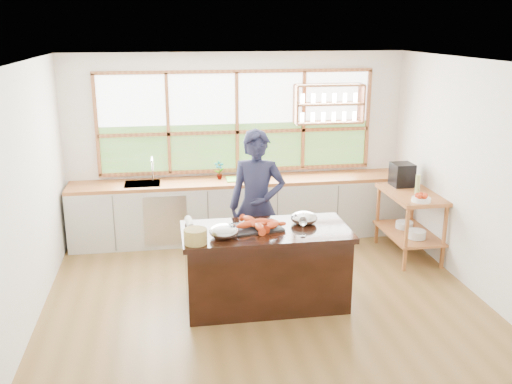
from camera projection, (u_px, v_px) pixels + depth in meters
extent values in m
plane|color=brown|center=(262.00, 295.00, 6.72)|extent=(5.00, 5.00, 0.00)
cube|color=white|center=(237.00, 145.00, 8.47)|extent=(5.00, 0.02, 2.70)
cube|color=white|center=(315.00, 266.00, 4.21)|extent=(5.00, 0.02, 2.70)
cube|color=white|center=(28.00, 195.00, 5.96)|extent=(0.02, 4.50, 2.70)
cube|color=white|center=(471.00, 176.00, 6.72)|extent=(0.02, 4.50, 2.70)
cube|color=white|center=(263.00, 61.00, 5.96)|extent=(5.00, 4.50, 0.02)
cube|color=#A86C3D|center=(237.00, 122.00, 8.34)|extent=(4.05, 0.06, 1.50)
cube|color=silver|center=(237.00, 98.00, 8.27)|extent=(3.98, 0.01, 0.75)
cube|color=#255518|center=(237.00, 147.00, 8.47)|extent=(3.98, 0.01, 0.70)
cube|color=#A86C3D|center=(329.00, 85.00, 8.30)|extent=(1.00, 0.28, 0.03)
cube|color=#A86C3D|center=(329.00, 104.00, 8.38)|extent=(1.00, 0.28, 0.03)
cube|color=#A86C3D|center=(328.00, 122.00, 8.45)|extent=(1.00, 0.28, 0.03)
cube|color=#A86C3D|center=(296.00, 105.00, 8.30)|extent=(0.03, 0.28, 0.55)
cube|color=#A86C3D|center=(361.00, 103.00, 8.45)|extent=(0.03, 0.28, 0.55)
cube|color=beige|center=(240.00, 210.00, 8.44)|extent=(4.90, 0.62, 0.85)
cube|color=#B5B9BC|center=(165.00, 221.00, 7.97)|extent=(0.60, 0.01, 0.72)
cube|color=#A45F2C|center=(240.00, 181.00, 8.31)|extent=(4.90, 0.62, 0.05)
cube|color=#B5B9BC|center=(143.00, 189.00, 8.11)|extent=(0.50, 0.42, 0.16)
cube|color=#A45F2C|center=(444.00, 236.00, 7.35)|extent=(0.04, 0.04, 0.90)
cube|color=#A45F2C|center=(412.00, 212.00, 8.29)|extent=(0.04, 0.04, 0.90)
cube|color=#A45F2C|center=(406.00, 238.00, 7.27)|extent=(0.04, 0.04, 0.90)
cube|color=#A45F2C|center=(378.00, 214.00, 8.22)|extent=(0.04, 0.04, 0.90)
cube|color=#A45F2C|center=(408.00, 233.00, 7.82)|extent=(0.62, 1.10, 0.03)
cube|color=#A45F2C|center=(411.00, 194.00, 7.66)|extent=(0.62, 1.10, 0.05)
cylinder|color=white|center=(417.00, 235.00, 7.56)|extent=(0.24, 0.24, 0.11)
cylinder|color=white|center=(404.00, 225.00, 7.94)|extent=(0.24, 0.24, 0.09)
cube|color=black|center=(266.00, 269.00, 6.41)|extent=(1.77, 0.82, 0.84)
cube|color=black|center=(266.00, 232.00, 6.29)|extent=(1.85, 0.90, 0.06)
imported|color=#1B1D37|center=(257.00, 206.00, 6.94)|extent=(0.78, 0.61, 1.88)
imported|color=slate|center=(219.00, 170.00, 8.28)|extent=(0.15, 0.10, 0.27)
cube|color=#6DCE39|center=(240.00, 179.00, 8.30)|extent=(0.41, 0.31, 0.01)
cube|color=black|center=(402.00, 175.00, 7.94)|extent=(0.29, 0.31, 0.32)
cylinder|color=#ADBC65|center=(418.00, 184.00, 7.57)|extent=(0.08, 0.08, 0.26)
cylinder|color=white|center=(421.00, 200.00, 7.26)|extent=(0.24, 0.24, 0.05)
sphere|color=#B52A0B|center=(425.00, 196.00, 7.25)|extent=(0.07, 0.07, 0.07)
sphere|color=#B52A0B|center=(421.00, 195.00, 7.29)|extent=(0.07, 0.07, 0.07)
sphere|color=#B52A0B|center=(418.00, 195.00, 7.27)|extent=(0.07, 0.07, 0.07)
sphere|color=#B52A0B|center=(420.00, 197.00, 7.21)|extent=(0.07, 0.07, 0.07)
sphere|color=#B52A0B|center=(424.00, 197.00, 7.20)|extent=(0.07, 0.07, 0.07)
cube|color=black|center=(255.00, 227.00, 6.31)|extent=(0.62, 0.50, 0.02)
ellipsoid|color=#EC4324|center=(245.00, 225.00, 6.23)|extent=(0.23, 0.15, 0.08)
ellipsoid|color=#EC4324|center=(262.00, 222.00, 6.33)|extent=(0.23, 0.14, 0.08)
ellipsoid|color=#EC4324|center=(273.00, 225.00, 6.23)|extent=(0.21, 0.21, 0.08)
ellipsoid|color=#EC4324|center=(249.00, 220.00, 6.40)|extent=(0.18, 0.23, 0.08)
ellipsoid|color=#EC4324|center=(259.00, 227.00, 6.17)|extent=(0.11, 0.22, 0.08)
ellipsoid|color=#B5B9BC|center=(224.00, 231.00, 6.02)|extent=(0.32, 0.32, 0.15)
ellipsoid|color=#B5B9BC|center=(304.00, 218.00, 6.45)|extent=(0.30, 0.30, 0.15)
cylinder|color=white|center=(303.00, 236.00, 6.06)|extent=(0.06, 0.06, 0.01)
cylinder|color=white|center=(303.00, 230.00, 6.04)|extent=(0.01, 0.01, 0.13)
ellipsoid|color=white|center=(303.00, 221.00, 6.02)|extent=(0.08, 0.08, 0.10)
cylinder|color=#A08849|center=(196.00, 236.00, 5.85)|extent=(0.24, 0.24, 0.15)
cylinder|color=silver|center=(189.00, 223.00, 6.36)|extent=(0.10, 0.30, 0.08)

